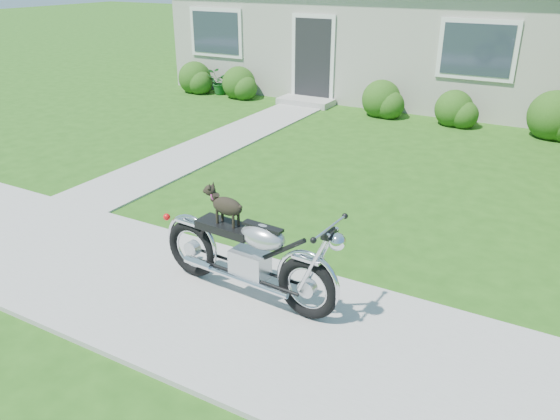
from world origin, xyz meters
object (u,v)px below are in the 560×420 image
Objects in this scene: house at (409,10)px; potted_plant_left at (219,82)px; potted_plant_right at (384,102)px; motorcycle_with_dog at (249,253)px.

potted_plant_left is (-4.17, -3.44, -1.82)m from house.
house is 5.71m from potted_plant_left.
motorcycle_with_dog is (1.45, -8.28, 0.23)m from potted_plant_right.
potted_plant_left is at bearing 130.88° from motorcycle_with_dog.
motorcycle_with_dog is at bearing -80.06° from potted_plant_right.
motorcycle_with_dog is at bearing -80.02° from house.
potted_plant_left is 4.78m from potted_plant_right.
motorcycle_with_dog is (6.23, -8.28, 0.22)m from potted_plant_left.
potted_plant_right is (4.78, 0.00, -0.01)m from potted_plant_left.
motorcycle_with_dog is at bearing -53.04° from potted_plant_left.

